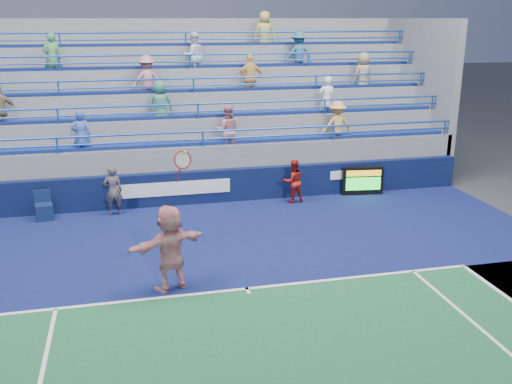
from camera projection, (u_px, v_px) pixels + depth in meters
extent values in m
plane|color=#333538|center=(247.00, 289.00, 12.83)|extent=(120.00, 120.00, 0.00)
cube|color=#0F174B|center=(229.00, 252.00, 14.87)|extent=(18.00, 8.40, 0.02)
cube|color=white|center=(247.00, 289.00, 12.82)|extent=(11.00, 0.10, 0.01)
cube|color=white|center=(248.00, 291.00, 12.73)|extent=(0.08, 0.30, 0.01)
cube|color=#0A1137|center=(205.00, 187.00, 18.72)|extent=(18.00, 0.30, 1.10)
cube|color=white|center=(175.00, 189.00, 18.34)|extent=(3.60, 0.02, 0.45)
cube|color=white|center=(355.00, 174.00, 19.66)|extent=(1.80, 0.02, 0.30)
cube|color=slate|center=(194.00, 165.00, 21.47)|extent=(18.00, 5.60, 1.10)
cube|color=slate|center=(193.00, 155.00, 21.36)|extent=(18.00, 5.60, 1.85)
cube|color=navy|center=(201.00, 143.00, 18.89)|extent=(17.40, 0.45, 0.10)
cylinder|color=#204EAF|center=(203.00, 132.00, 18.38)|extent=(18.00, 0.07, 0.07)
cube|color=slate|center=(191.00, 143.00, 21.72)|extent=(18.00, 4.60, 2.60)
cube|color=navy|center=(197.00, 115.00, 19.60)|extent=(17.40, 0.45, 0.10)
cylinder|color=#204EAF|center=(198.00, 104.00, 19.09)|extent=(18.00, 0.07, 0.07)
cube|color=slate|center=(190.00, 131.00, 22.07)|extent=(18.00, 3.60, 3.35)
cube|color=navy|center=(192.00, 90.00, 20.31)|extent=(17.40, 0.45, 0.10)
cylinder|color=#204EAF|center=(193.00, 78.00, 19.81)|extent=(18.00, 0.07, 0.07)
cube|color=slate|center=(188.00, 119.00, 22.43)|extent=(18.00, 2.60, 4.10)
cube|color=navy|center=(188.00, 66.00, 21.02)|extent=(17.40, 0.45, 0.10)
cylinder|color=#204EAF|center=(189.00, 55.00, 20.52)|extent=(18.00, 0.07, 0.07)
cube|color=slate|center=(186.00, 108.00, 22.78)|extent=(18.00, 1.60, 4.85)
cube|color=navy|center=(185.00, 44.00, 21.74)|extent=(17.40, 0.45, 0.10)
cylinder|color=#204EAF|center=(185.00, 32.00, 21.23)|extent=(18.00, 0.07, 0.07)
imported|color=white|center=(327.00, 100.00, 20.51)|extent=(0.63, 0.43, 1.70)
imported|color=#2D6389|center=(299.00, 54.00, 21.83)|extent=(1.15, 0.73, 1.70)
imported|color=white|center=(194.00, 56.00, 20.96)|extent=(0.97, 0.84, 1.70)
imported|color=#E6AB59|center=(337.00, 125.00, 19.81)|extent=(1.11, 0.65, 1.70)
imported|color=#3858A9|center=(81.00, 137.00, 17.95)|extent=(0.63, 0.42, 1.70)
imported|color=#857258|center=(0.00, 111.00, 18.13)|extent=(1.05, 0.57, 1.70)
imported|color=#BE7B81|center=(147.00, 80.00, 19.86)|extent=(1.20, 0.83, 1.70)
imported|color=#429250|center=(52.00, 58.00, 19.88)|extent=(0.68, 0.50, 1.70)
imported|color=#D6C353|center=(264.00, 34.00, 22.31)|extent=(0.85, 0.57, 1.70)
imported|color=#FFC663|center=(251.00, 78.00, 20.66)|extent=(1.03, 0.50, 1.70)
imported|color=tan|center=(363.00, 75.00, 21.61)|extent=(0.94, 0.74, 1.70)
imported|color=#CD858E|center=(228.00, 130.00, 18.97)|extent=(0.90, 0.75, 1.70)
imported|color=#3A7F63|center=(161.00, 106.00, 19.22)|extent=(0.89, 0.63, 1.70)
cube|color=black|center=(363.00, 181.00, 19.58)|extent=(1.44, 0.32, 0.99)
cube|color=gold|center=(364.00, 173.00, 19.41)|extent=(1.21, 0.02, 0.20)
cube|color=#19E533|center=(364.00, 184.00, 19.52)|extent=(1.21, 0.02, 0.45)
cube|color=#0D1D42|center=(44.00, 212.00, 17.20)|extent=(0.58, 0.58, 0.50)
cube|color=#0D1D42|center=(44.00, 196.00, 17.28)|extent=(0.50, 0.15, 0.39)
imported|color=white|center=(170.00, 248.00, 12.59)|extent=(1.92, 1.25, 1.98)
torus|color=#A01314|center=(183.00, 160.00, 12.08)|extent=(0.41, 0.23, 0.40)
cylinder|color=#A01314|center=(179.00, 175.00, 12.16)|extent=(0.09, 0.23, 0.36)
sphere|color=#C8E836|center=(185.00, 152.00, 12.00)|extent=(0.07, 0.07, 0.07)
imported|color=#131B36|center=(113.00, 191.00, 17.50)|extent=(0.60, 0.43, 1.56)
imported|color=#A31B12|center=(293.00, 181.00, 18.71)|extent=(0.76, 0.62, 1.45)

